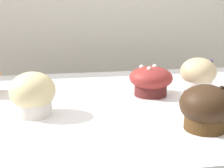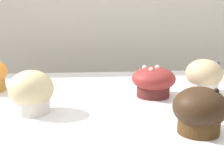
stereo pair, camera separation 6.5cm
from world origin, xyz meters
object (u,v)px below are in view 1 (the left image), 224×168
at_px(muffin_back_right, 33,94).
at_px(muffin_front_left, 206,108).
at_px(muffin_front_right, 151,80).
at_px(muffin_back_left, 198,75).

xyz_separation_m(muffin_back_right, muffin_front_left, (0.31, -0.13, -0.00)).
bearing_deg(muffin_front_right, muffin_back_left, 7.44).
distance_m(muffin_back_left, muffin_back_right, 0.43).
height_order(muffin_back_left, muffin_front_right, muffin_back_left).
relative_size(muffin_back_left, muffin_back_right, 1.00).
xyz_separation_m(muffin_back_left, muffin_front_left, (-0.10, -0.24, -0.00)).
bearing_deg(muffin_front_left, muffin_back_right, 157.54).
bearing_deg(muffin_back_right, muffin_back_left, 15.49).
bearing_deg(muffin_front_right, muffin_front_left, -81.13).
relative_size(muffin_front_left, muffin_front_right, 0.89).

